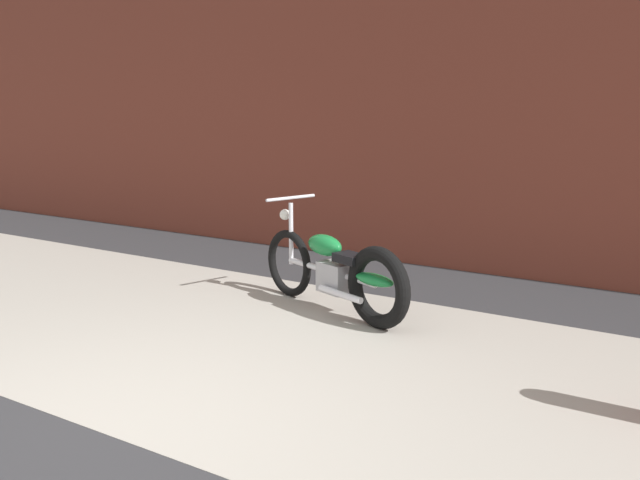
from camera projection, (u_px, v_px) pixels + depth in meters
ground_plane at (108, 435)px, 4.04m from camera, size 80.00×80.00×0.00m
sidewalk_slab at (278, 347)px, 5.50m from camera, size 36.00×3.50×0.01m
brick_building_wall at (447, 70)px, 7.92m from camera, size 36.00×0.50×4.60m
motorcycle_green at (341, 273)px, 6.26m from camera, size 1.93×0.88×1.03m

